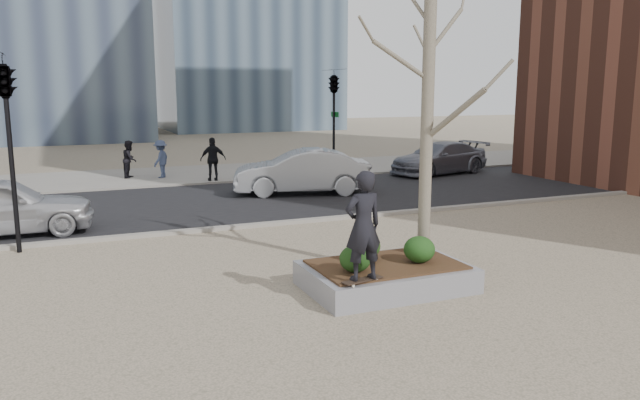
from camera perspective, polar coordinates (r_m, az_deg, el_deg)
name	(u,v)px	position (r m, az deg, el deg)	size (l,w,h in m)	color
ground	(338,295)	(11.54, 1.62, -8.68)	(120.00, 120.00, 0.00)	tan
street	(211,203)	(20.77, -9.95, -0.25)	(60.00, 8.00, 0.02)	black
far_sidewalk	(173,175)	(27.55, -13.29, 2.21)	(60.00, 6.00, 0.02)	gray
planter	(386,277)	(11.90, 6.04, -7.00)	(3.00, 2.00, 0.45)	gray
planter_mulch	(386,264)	(11.83, 6.06, -5.86)	(2.70, 1.70, 0.04)	#382314
sycamore_tree	(428,85)	(12.14, 9.86, 10.33)	(2.80, 2.80, 6.60)	gray
shrub_left	(355,259)	(11.18, 3.23, -5.39)	(0.57, 0.57, 0.48)	#193511
shrub_middle	(364,246)	(11.96, 4.03, -4.21)	(0.63, 0.63, 0.54)	black
shrub_right	(419,249)	(11.90, 9.07, -4.48)	(0.59, 0.59, 0.50)	#1A3D13
skateboard	(362,281)	(10.73, 3.90, -7.43)	(0.78, 0.20, 0.07)	black
skateboarder	(363,226)	(10.48, 3.97, -2.36)	(0.68, 0.45, 1.87)	black
police_car	(0,206)	(17.76, -27.20, -0.50)	(1.79, 4.44, 1.51)	#B8B8BC
car_silver	(302,172)	(22.04, -1.69, 2.61)	(1.67, 4.78, 1.58)	#9A9DA1
car_third	(439,158)	(27.72, 10.83, 3.79)	(1.92, 4.72, 1.37)	slate
pedestrian_a	(130,159)	(27.14, -16.99, 3.59)	(0.75, 0.59, 1.55)	black
pedestrian_b	(161,159)	(26.81, -14.35, 3.66)	(1.01, 0.58, 1.57)	#3B486A
pedestrian_c	(213,159)	(25.40, -9.75, 3.69)	(1.03, 0.43, 1.75)	black
traffic_light_near	(11,155)	(15.61, -26.41, 3.70)	(0.60, 2.48, 4.50)	black
traffic_light_far	(334,123)	(26.93, 1.27, 7.09)	(0.60, 2.48, 4.50)	black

